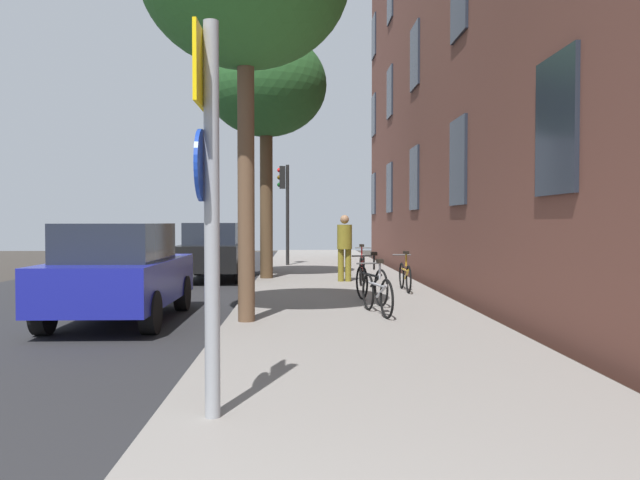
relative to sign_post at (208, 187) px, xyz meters
The scene contains 13 objects.
ground_plane 11.35m from the sign_post, 99.55° to the left, with size 41.80×41.80×0.00m, color #332D28.
road_asphalt 11.88m from the sign_post, 109.72° to the left, with size 7.00×38.00×0.01m, color #232326.
sidewalk 11.31m from the sign_post, 81.53° to the left, with size 4.20×38.00×0.12m, color gray.
sign_post is the anchor object (origin of this frame).
traffic_light 17.80m from the sign_post, 89.44° to the left, with size 0.43×0.24×3.57m.
tree_far 12.93m from the sign_post, 90.92° to the left, with size 3.29×3.29×6.67m.
bicycle_0 6.04m from the sign_post, 70.13° to the left, with size 0.47×1.62×0.93m.
bicycle_1 7.45m from the sign_post, 73.60° to the left, with size 0.55×1.74×0.97m.
bicycle_2 9.69m from the sign_post, 71.41° to the left, with size 0.42×1.56×0.89m.
bicycle_3 11.19m from the sign_post, 78.20° to the left, with size 0.45×1.69×0.98m.
pedestrian_0 11.60m from the sign_post, 80.71° to the left, with size 0.54×0.54×1.72m.
car_0 6.10m from the sign_post, 111.97° to the left, with size 1.77×3.96×1.62m.
car_1 13.51m from the sign_post, 97.13° to the left, with size 1.85×4.42×1.62m.
Camera 1 is at (0.17, -1.02, 1.65)m, focal length 35.79 mm.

